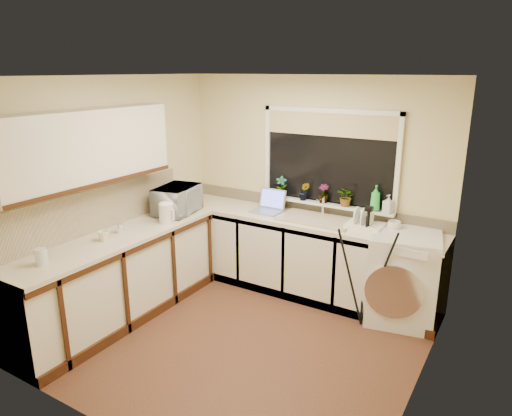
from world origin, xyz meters
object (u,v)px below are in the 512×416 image
object	(u,v)px
steel_jar	(120,228)
plant_d	(346,197)
plant_b	(304,191)
soap_bottle_clear	(388,204)
washing_machine	(403,277)
soap_bottle_green	(375,198)
glass_jug	(41,257)
cup_back	(394,226)
microwave	(177,200)
cup_left	(103,236)
kettle	(166,213)
plant_a	(281,187)
laptop	(269,206)
dish_rack	(365,227)
tripod	(365,268)
plant_c	(323,193)

from	to	relation	value
steel_jar	plant_d	xyz separation A→B (m)	(1.80, 1.62, 0.21)
plant_b	soap_bottle_clear	bearing A→B (deg)	0.75
washing_machine	steel_jar	size ratio (longest dim) A/B	9.48
plant_d	soap_bottle_green	size ratio (longest dim) A/B	0.77
soap_bottle_green	washing_machine	bearing A→B (deg)	-30.35
glass_jug	cup_back	world-z (taller)	glass_jug
microwave	cup_left	size ratio (longest dim) A/B	5.28
washing_machine	kettle	xyz separation A→B (m)	(-2.36, -0.88, 0.54)
kettle	cup_left	size ratio (longest dim) A/B	1.96
plant_a	soap_bottle_clear	world-z (taller)	plant_a
washing_machine	laptop	size ratio (longest dim) A/B	2.71
washing_machine	dish_rack	bearing A→B (deg)	165.40
glass_jug	kettle	bearing A→B (deg)	84.45
tripod	cup_back	world-z (taller)	tripod
glass_jug	tripod	bearing A→B (deg)	42.13
washing_machine	laptop	xyz separation A→B (m)	(-1.62, 0.08, 0.50)
plant_d	cup_back	distance (m)	0.62
microwave	plant_c	size ratio (longest dim) A/B	2.65
plant_a	dish_rack	bearing A→B (deg)	-10.52
soap_bottle_clear	kettle	bearing A→B (deg)	-151.76
plant_b	cup_back	xyz separation A→B (m)	(1.08, -0.10, -0.20)
steel_jar	cup_left	world-z (taller)	same
steel_jar	plant_b	xyz separation A→B (m)	(1.30, 1.60, 0.21)
microwave	laptop	bearing A→B (deg)	-65.65
tripod	plant_a	bearing A→B (deg)	166.26
plant_c	plant_d	world-z (taller)	plant_d
dish_rack	plant_b	size ratio (longest dim) A/B	1.75
plant_a	cup_left	distance (m)	2.10
plant_a	steel_jar	bearing A→B (deg)	-121.73
cup_back	steel_jar	bearing A→B (deg)	-147.70
plant_d	tripod	bearing A→B (deg)	-52.32
dish_rack	plant_d	world-z (taller)	plant_d
dish_rack	steel_jar	xyz separation A→B (m)	(-2.09, -1.41, 0.02)
plant_d	kettle	bearing A→B (deg)	-145.31
tripod	steel_jar	distance (m)	2.49
soap_bottle_green	cup_left	bearing A→B (deg)	-138.27
kettle	steel_jar	world-z (taller)	kettle
plant_b	soap_bottle_green	xyz separation A→B (m)	(0.83, 0.01, 0.03)
washing_machine	glass_jug	world-z (taller)	glass_jug
tripod	cup_left	bearing A→B (deg)	-139.06
washing_machine	laptop	world-z (taller)	laptop
washing_machine	tripod	xyz separation A→B (m)	(-0.30, -0.32, 0.16)
plant_b	cup_back	bearing A→B (deg)	-5.53
plant_a	laptop	bearing A→B (deg)	-117.13
kettle	tripod	xyz separation A→B (m)	(2.05, 0.56, -0.38)
plant_d	cup_left	xyz separation A→B (m)	(-1.77, -1.87, -0.21)
plant_a	plant_d	world-z (taller)	plant_a
microwave	soap_bottle_clear	xyz separation A→B (m)	(2.22, 0.77, 0.09)
washing_machine	steel_jar	xyz separation A→B (m)	(-2.54, -1.38, 0.48)
washing_machine	steel_jar	world-z (taller)	steel_jar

